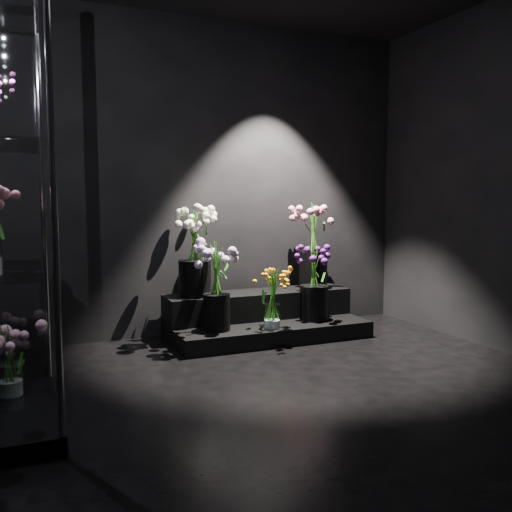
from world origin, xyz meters
TOP-DOWN VIEW (x-y plane):
  - floor at (0.00, 0.00)m, footprint 4.00×4.00m
  - wall_back at (0.00, 2.00)m, footprint 4.00×0.00m
  - display_riser at (0.46, 1.66)m, footprint 1.71×0.76m
  - bouquet_orange_bells at (0.39, 1.32)m, footprint 0.34×0.34m
  - bouquet_lilac at (-0.06, 1.44)m, footprint 0.45×0.45m
  - bouquet_purple at (0.87, 1.47)m, footprint 0.37×0.37m
  - bouquet_cream_roses at (-0.15, 1.76)m, footprint 0.40×0.40m
  - bouquet_pink_roses at (1.01, 1.75)m, footprint 0.46×0.46m
  - bouquet_case_base_pink at (-1.63, 0.55)m, footprint 0.42×0.42m

SIDE VIEW (x-z plane):
  - floor at x=0.00m, z-range 0.00..0.00m
  - display_riser at x=0.46m, z-range -0.03..0.35m
  - bouquet_case_base_pink at x=-1.63m, z-range 0.12..0.55m
  - bouquet_orange_bells at x=0.39m, z-range 0.15..0.66m
  - bouquet_purple at x=0.87m, z-range 0.18..0.84m
  - bouquet_lilac at x=-0.06m, z-range 0.20..0.92m
  - bouquet_cream_roses at x=-0.15m, z-range 0.42..1.20m
  - bouquet_pink_roses at x=1.01m, z-range 0.43..1.22m
  - wall_back at x=0.00m, z-range -0.60..3.40m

